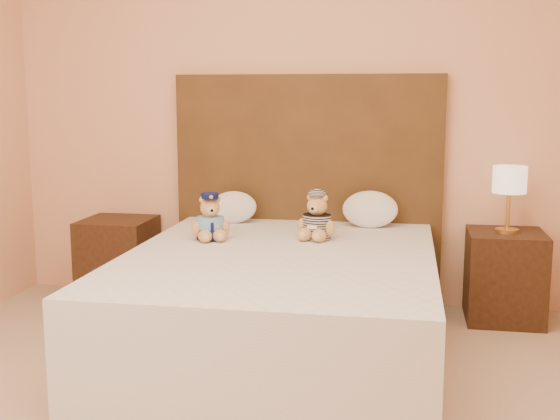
{
  "coord_description": "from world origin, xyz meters",
  "views": [
    {
      "loc": [
        0.64,
        -2.33,
        1.37
      ],
      "look_at": [
        -0.04,
        1.45,
        0.74
      ],
      "focal_mm": 45.0,
      "sensor_mm": 36.0,
      "label": 1
    }
  ],
  "objects_px": {
    "nightstand_left": "(119,259)",
    "pillow_right": "(370,207)",
    "nightstand_right": "(505,276)",
    "bed": "(280,303)",
    "lamp": "(510,183)",
    "pillow_left": "(233,206)",
    "teddy_prisoner": "(317,216)",
    "teddy_police": "(210,217)"
  },
  "relations": [
    {
      "from": "pillow_right",
      "to": "nightstand_right",
      "type": "bearing_deg",
      "value": -2.08
    },
    {
      "from": "lamp",
      "to": "pillow_left",
      "type": "relative_size",
      "value": 1.3
    },
    {
      "from": "nightstand_right",
      "to": "pillow_left",
      "type": "distance_m",
      "value": 1.75
    },
    {
      "from": "bed",
      "to": "lamp",
      "type": "bearing_deg",
      "value": 32.62
    },
    {
      "from": "nightstand_right",
      "to": "teddy_police",
      "type": "bearing_deg",
      "value": -162.65
    },
    {
      "from": "nightstand_right",
      "to": "pillow_left",
      "type": "bearing_deg",
      "value": 178.99
    },
    {
      "from": "teddy_police",
      "to": "pillow_right",
      "type": "relative_size",
      "value": 0.77
    },
    {
      "from": "nightstand_right",
      "to": "pillow_right",
      "type": "xyz_separation_m",
      "value": [
        -0.83,
        0.03,
        0.4
      ]
    },
    {
      "from": "bed",
      "to": "pillow_left",
      "type": "xyz_separation_m",
      "value": [
        -0.46,
        0.83,
        0.38
      ]
    },
    {
      "from": "teddy_prisoner",
      "to": "pillow_left",
      "type": "height_order",
      "value": "teddy_prisoner"
    },
    {
      "from": "teddy_prisoner",
      "to": "pillow_right",
      "type": "relative_size",
      "value": 0.77
    },
    {
      "from": "nightstand_left",
      "to": "pillow_left",
      "type": "distance_m",
      "value": 0.88
    },
    {
      "from": "bed",
      "to": "teddy_police",
      "type": "relative_size",
      "value": 7.54
    },
    {
      "from": "nightstand_left",
      "to": "nightstand_right",
      "type": "distance_m",
      "value": 2.5
    },
    {
      "from": "teddy_prisoner",
      "to": "pillow_left",
      "type": "xyz_separation_m",
      "value": [
        -0.6,
        0.44,
        -0.02
      ]
    },
    {
      "from": "lamp",
      "to": "teddy_police",
      "type": "xyz_separation_m",
      "value": [
        -1.7,
        -0.53,
        -0.17
      ]
    },
    {
      "from": "nightstand_right",
      "to": "lamp",
      "type": "xyz_separation_m",
      "value": [
        -0.0,
        0.0,
        0.57
      ]
    },
    {
      "from": "nightstand_right",
      "to": "pillow_left",
      "type": "relative_size",
      "value": 1.78
    },
    {
      "from": "nightstand_right",
      "to": "pillow_right",
      "type": "distance_m",
      "value": 0.92
    },
    {
      "from": "bed",
      "to": "pillow_left",
      "type": "relative_size",
      "value": 6.49
    },
    {
      "from": "lamp",
      "to": "pillow_right",
      "type": "height_order",
      "value": "lamp"
    },
    {
      "from": "nightstand_left",
      "to": "pillow_right",
      "type": "distance_m",
      "value": 1.72
    },
    {
      "from": "lamp",
      "to": "pillow_right",
      "type": "distance_m",
      "value": 0.84
    },
    {
      "from": "lamp",
      "to": "pillow_left",
      "type": "xyz_separation_m",
      "value": [
        -1.71,
        0.03,
        -0.19
      ]
    },
    {
      "from": "bed",
      "to": "teddy_police",
      "type": "distance_m",
      "value": 0.67
    },
    {
      "from": "nightstand_left",
      "to": "pillow_left",
      "type": "relative_size",
      "value": 1.78
    },
    {
      "from": "teddy_prisoner",
      "to": "nightstand_right",
      "type": "bearing_deg",
      "value": 34.26
    },
    {
      "from": "pillow_right",
      "to": "teddy_prisoner",
      "type": "bearing_deg",
      "value": -122.49
    },
    {
      "from": "teddy_prisoner",
      "to": "lamp",
      "type": "bearing_deg",
      "value": 34.26
    },
    {
      "from": "teddy_police",
      "to": "pillow_right",
      "type": "height_order",
      "value": "teddy_police"
    },
    {
      "from": "bed",
      "to": "pillow_right",
      "type": "xyz_separation_m",
      "value": [
        0.42,
        0.83,
        0.4
      ]
    },
    {
      "from": "nightstand_right",
      "to": "pillow_right",
      "type": "bearing_deg",
      "value": 177.92
    },
    {
      "from": "nightstand_right",
      "to": "teddy_prisoner",
      "type": "xyz_separation_m",
      "value": [
        -1.1,
        -0.41,
        0.41
      ]
    },
    {
      "from": "nightstand_left",
      "to": "nightstand_right",
      "type": "relative_size",
      "value": 1.0
    },
    {
      "from": "nightstand_left",
      "to": "pillow_left",
      "type": "xyz_separation_m",
      "value": [
        0.79,
        0.03,
        0.38
      ]
    },
    {
      "from": "teddy_prisoner",
      "to": "nightstand_left",
      "type": "bearing_deg",
      "value": 177.59
    },
    {
      "from": "nightstand_left",
      "to": "pillow_right",
      "type": "relative_size",
      "value": 1.59
    },
    {
      "from": "nightstand_left",
      "to": "teddy_police",
      "type": "distance_m",
      "value": 1.04
    },
    {
      "from": "teddy_prisoner",
      "to": "pillow_right",
      "type": "distance_m",
      "value": 0.52
    },
    {
      "from": "bed",
      "to": "nightstand_left",
      "type": "distance_m",
      "value": 1.48
    },
    {
      "from": "bed",
      "to": "nightstand_right",
      "type": "bearing_deg",
      "value": 32.62
    },
    {
      "from": "nightstand_left",
      "to": "bed",
      "type": "bearing_deg",
      "value": -32.62
    }
  ]
}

